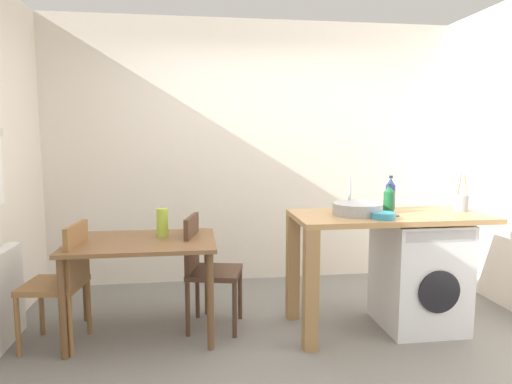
{
  "coord_description": "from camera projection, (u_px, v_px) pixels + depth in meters",
  "views": [
    {
      "loc": [
        -0.63,
        -2.96,
        1.51
      ],
      "look_at": [
        -0.15,
        0.45,
        1.09
      ],
      "focal_mm": 31.61,
      "sensor_mm": 36.0,
      "label": 1
    }
  ],
  "objects": [
    {
      "name": "mixing_bowl",
      "position": [
        383.0,
        215.0,
        3.28
      ],
      "size": [
        0.18,
        0.18,
        0.05
      ],
      "color": "teal",
      "rests_on": "kitchen_counter"
    },
    {
      "name": "scissors",
      "position": [
        389.0,
        216.0,
        3.39
      ],
      "size": [
        0.15,
        0.06,
        0.01
      ],
      "color": "#B2B2B7",
      "rests_on": "kitchen_counter"
    },
    {
      "name": "ground_plane",
      "position": [
        286.0,
        352.0,
        3.18
      ],
      "size": [
        5.46,
        5.46,
        0.0
      ],
      "primitive_type": "plane",
      "color": "slate"
    },
    {
      "name": "bottle_tall_green",
      "position": [
        389.0,
        199.0,
        3.54
      ],
      "size": [
        0.08,
        0.08,
        0.23
      ],
      "color": "#19592D",
      "rests_on": "kitchen_counter"
    },
    {
      "name": "chair_person_seat",
      "position": [
        63.0,
        277.0,
        3.24
      ],
      "size": [
        0.45,
        0.45,
        0.9
      ],
      "rotation": [
        0.0,
        0.0,
        1.45
      ],
      "color": "olive",
      "rests_on": "ground_plane"
    },
    {
      "name": "utensil_crock",
      "position": [
        461.0,
        202.0,
        3.62
      ],
      "size": [
        0.11,
        0.11,
        0.3
      ],
      "color": "gray",
      "rests_on": "kitchen_counter"
    },
    {
      "name": "tap",
      "position": [
        350.0,
        194.0,
        3.62
      ],
      "size": [
        0.02,
        0.02,
        0.28
      ],
      "primitive_type": "cylinder",
      "color": "#B2B2B7",
      "rests_on": "kitchen_counter"
    },
    {
      "name": "wall_back",
      "position": [
        253.0,
        153.0,
        4.74
      ],
      "size": [
        4.6,
        0.1,
        2.7
      ],
      "primitive_type": "cube",
      "color": "silver",
      "rests_on": "ground_plane"
    },
    {
      "name": "sink_basin",
      "position": [
        357.0,
        209.0,
        3.46
      ],
      "size": [
        0.38,
        0.38,
        0.09
      ],
      "primitive_type": "cylinder",
      "color": "#9EA0A5",
      "rests_on": "kitchen_counter"
    },
    {
      "name": "dining_table",
      "position": [
        142.0,
        253.0,
        3.41
      ],
      "size": [
        1.1,
        0.76,
        0.74
      ],
      "color": "brown",
      "rests_on": "ground_plane"
    },
    {
      "name": "chair_opposite",
      "position": [
        205.0,
        265.0,
        3.56
      ],
      "size": [
        0.48,
        0.48,
        0.9
      ],
      "rotation": [
        0.0,
        0.0,
        -1.79
      ],
      "color": "#4C3323",
      "rests_on": "ground_plane"
    },
    {
      "name": "vase",
      "position": [
        162.0,
        223.0,
        3.5
      ],
      "size": [
        0.09,
        0.09,
        0.22
      ],
      "primitive_type": "cylinder",
      "color": "#A8C63D",
      "rests_on": "dining_table"
    },
    {
      "name": "washing_machine",
      "position": [
        419.0,
        274.0,
        3.59
      ],
      "size": [
        0.6,
        0.61,
        0.86
      ],
      "color": "silver",
      "rests_on": "ground_plane"
    },
    {
      "name": "bottle_squat_brown",
      "position": [
        390.0,
        194.0,
        3.71
      ],
      "size": [
        0.08,
        0.08,
        0.28
      ],
      "color": "navy",
      "rests_on": "kitchen_counter"
    },
    {
      "name": "kitchen_counter",
      "position": [
        363.0,
        235.0,
        3.49
      ],
      "size": [
        1.5,
        0.68,
        0.92
      ],
      "color": "tan",
      "rests_on": "ground_plane"
    }
  ]
}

